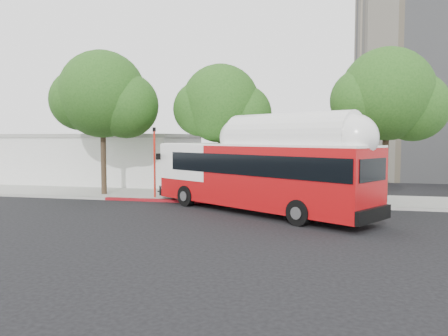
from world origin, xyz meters
name	(u,v)px	position (x,y,z in m)	size (l,w,h in m)	color
ground	(212,215)	(0.00, 0.00, 0.00)	(120.00, 120.00, 0.00)	black
sidewalk	(237,197)	(0.00, 6.50, 0.07)	(60.00, 5.00, 0.15)	gray
curb_strip	(229,203)	(0.00, 3.90, 0.07)	(60.00, 0.30, 0.15)	gray
red_curb_segment	(181,201)	(-3.00, 3.90, 0.08)	(10.00, 0.32, 0.16)	maroon
street_tree_left	(109,98)	(-8.53, 5.56, 6.60)	(6.67, 5.80, 9.74)	#2D2116
street_tree_mid	(227,107)	(-0.59, 6.06, 5.91)	(5.75, 5.00, 8.62)	#2D2116
street_tree_right	(395,98)	(9.44, 5.86, 6.26)	(6.21, 5.40, 9.18)	#2D2116
low_commercial_bldg	(99,158)	(-14.00, 14.00, 2.15)	(16.20, 10.20, 4.25)	silver
transit_bus	(258,176)	(2.11, 1.35, 1.94)	(13.09, 9.58, 4.14)	#A30B0D
signal_pole	(155,163)	(-5.01, 4.68, 2.36)	(0.13, 0.44, 4.60)	red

